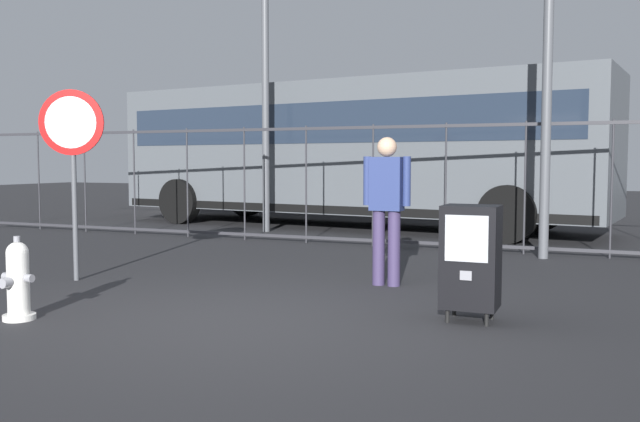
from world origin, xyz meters
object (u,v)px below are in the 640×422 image
at_px(pedestrian, 387,202).
at_px(bus_far, 337,150).
at_px(stop_sign, 72,144).
at_px(newspaper_box_primary, 471,257).
at_px(fire_hydrant, 18,281).
at_px(bus_near, 351,147).

bearing_deg(pedestrian, bus_far, 114.39).
bearing_deg(stop_sign, newspaper_box_primary, -3.01).
xyz_separation_m(fire_hydrant, bus_near, (-0.32, 9.21, 1.36)).
distance_m(newspaper_box_primary, stop_sign, 4.79).
distance_m(newspaper_box_primary, pedestrian, 1.86).
height_order(fire_hydrant, bus_far, bus_far).
distance_m(fire_hydrant, stop_sign, 2.38).
distance_m(newspaper_box_primary, bus_near, 8.74).
xyz_separation_m(newspaper_box_primary, bus_far, (-6.14, 12.25, 1.14)).
bearing_deg(stop_sign, fire_hydrant, -60.90).
bearing_deg(pedestrian, bus_near, 113.87).
height_order(stop_sign, bus_far, bus_far).
bearing_deg(fire_hydrant, stop_sign, 119.10).
relative_size(fire_hydrant, bus_far, 0.07).
bearing_deg(fire_hydrant, bus_far, 100.11).
distance_m(bus_near, bus_far, 5.04).
xyz_separation_m(stop_sign, bus_near, (0.67, 7.44, 0.11)).
height_order(bus_near, bus_far, same).
relative_size(fire_hydrant, stop_sign, 0.33).
relative_size(bus_near, bus_far, 1.01).
bearing_deg(bus_far, bus_near, -61.44).
xyz_separation_m(fire_hydrant, newspaper_box_primary, (3.68, 1.52, 0.22)).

